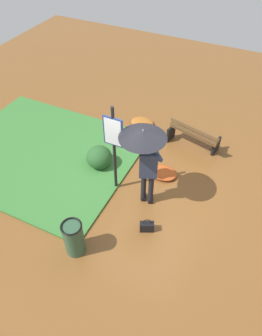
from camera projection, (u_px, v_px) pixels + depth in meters
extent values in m
plane|color=brown|center=(147.00, 191.00, 7.52)|extent=(18.00, 18.00, 0.00)
cube|color=#387533|center=(42.00, 153.00, 8.46)|extent=(4.80, 4.00, 0.05)
cylinder|color=black|center=(151.00, 189.00, 7.00)|extent=(0.12, 0.12, 0.86)
cylinder|color=black|center=(143.00, 187.00, 7.05)|extent=(0.12, 0.12, 0.86)
cube|color=black|center=(151.00, 199.00, 7.30)|extent=(0.19, 0.25, 0.08)
cube|color=black|center=(144.00, 197.00, 7.35)|extent=(0.19, 0.25, 0.08)
cube|color=#2D3851|center=(148.00, 164.00, 6.50)|extent=(0.44, 0.37, 0.64)
sphere|color=beige|center=(149.00, 147.00, 6.18)|extent=(0.20, 0.20, 0.20)
ellipsoid|color=black|center=(149.00, 146.00, 6.16)|extent=(0.20, 0.20, 0.15)
cylinder|color=#2D3851|center=(159.00, 159.00, 6.30)|extent=(0.18, 0.13, 0.18)
cylinder|color=#2D3851|center=(158.00, 155.00, 6.26)|extent=(0.24, 0.11, 0.33)
cube|color=black|center=(154.00, 148.00, 6.18)|extent=(0.07, 0.04, 0.14)
cylinder|color=#2D3851|center=(141.00, 153.00, 6.38)|extent=(0.11, 0.10, 0.09)
cylinder|color=#2D3851|center=(142.00, 150.00, 6.30)|extent=(0.10, 0.09, 0.23)
cylinder|color=#A5A5AD|center=(143.00, 138.00, 6.08)|extent=(0.02, 0.02, 0.41)
cone|color=black|center=(143.00, 135.00, 6.01)|extent=(0.96, 0.96, 0.16)
sphere|color=#A5A5AD|center=(143.00, 130.00, 5.93)|extent=(0.02, 0.02, 0.02)
cylinder|color=black|center=(114.00, 151.00, 6.82)|extent=(0.07, 0.07, 2.30)
cube|color=navy|center=(113.00, 132.00, 6.43)|extent=(0.44, 0.04, 0.70)
cube|color=silver|center=(113.00, 132.00, 6.41)|extent=(0.38, 0.01, 0.64)
cube|color=black|center=(147.00, 227.00, 6.66)|extent=(0.33, 0.25, 0.24)
torus|color=black|center=(147.00, 222.00, 6.54)|extent=(0.17, 0.09, 0.18)
cube|color=black|center=(216.00, 146.00, 8.38)|extent=(0.15, 0.36, 0.44)
cube|color=black|center=(171.00, 133.00, 8.77)|extent=(0.15, 0.36, 0.44)
cube|color=brown|center=(195.00, 130.00, 8.48)|extent=(1.38, 0.44, 0.04)
cube|color=brown|center=(194.00, 133.00, 8.40)|extent=(1.38, 0.44, 0.04)
cube|color=brown|center=(193.00, 135.00, 8.33)|extent=(1.38, 0.44, 0.04)
cube|color=brown|center=(193.00, 133.00, 8.22)|extent=(1.37, 0.38, 0.10)
cube|color=brown|center=(193.00, 129.00, 8.13)|extent=(1.37, 0.38, 0.10)
cylinder|color=#2D5138|center=(74.00, 239.00, 6.12)|extent=(0.40, 0.40, 0.80)
torus|color=black|center=(71.00, 226.00, 5.83)|extent=(0.42, 0.42, 0.04)
ellipsoid|color=#285628|center=(99.00, 157.00, 7.95)|extent=(0.65, 0.65, 0.59)
ellipsoid|color=#1E421E|center=(95.00, 156.00, 8.14)|extent=(0.39, 0.39, 0.39)
ellipsoid|color=#A86023|center=(142.00, 123.00, 9.36)|extent=(0.69, 0.55, 0.15)
ellipsoid|color=#B74C1E|center=(163.00, 173.00, 7.87)|extent=(0.69, 0.55, 0.15)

